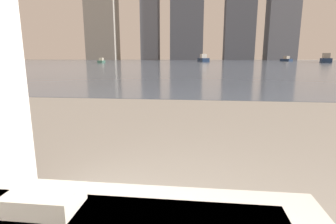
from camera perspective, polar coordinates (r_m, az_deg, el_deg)
towel_stack at (r=1.24m, az=-25.33°, el=-16.85°), size 0.28×0.20×0.08m
harbor_water at (r=62.10m, az=6.26°, el=10.67°), size 180.00×110.00×0.01m
harbor_boat_0 at (r=58.27m, az=-14.31°, el=10.69°), size 1.31×3.00×1.09m
harbor_boat_1 at (r=72.67m, az=7.69°, el=11.36°), size 3.19×5.78×2.06m
harbor_boat_4 at (r=69.07m, az=31.14°, el=9.80°), size 3.60×5.91×2.10m
harbor_boat_5 at (r=88.93m, az=24.36°, el=10.39°), size 2.80×4.42×1.57m
skyline_tower_0 at (r=126.92m, az=-14.23°, el=19.36°), size 13.38×8.54×37.23m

